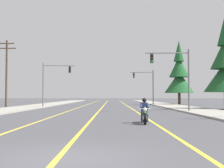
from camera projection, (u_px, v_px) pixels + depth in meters
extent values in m
plane|color=#47474C|center=(66.00, 158.00, 7.65)|extent=(400.00, 400.00, 0.00)
cube|color=yellow|center=(104.00, 105.00, 52.61)|extent=(0.16, 100.00, 0.01)
cube|color=yellow|center=(86.00, 105.00, 52.61)|extent=(0.16, 100.00, 0.01)
cube|color=yellow|center=(126.00, 105.00, 52.62)|extent=(0.16, 100.00, 0.01)
cube|color=#9E998E|center=(169.00, 106.00, 47.64)|extent=(4.40, 110.00, 0.14)
cube|color=#9E998E|center=(40.00, 106.00, 47.60)|extent=(4.40, 110.00, 0.14)
cylinder|color=black|center=(145.00, 119.00, 16.52)|extent=(0.16, 0.65, 0.64)
cylinder|color=black|center=(144.00, 117.00, 18.06)|extent=(0.16, 0.65, 0.64)
cylinder|color=silver|center=(144.00, 113.00, 16.63)|extent=(0.09, 0.33, 0.68)
sphere|color=white|center=(145.00, 110.00, 16.49)|extent=(0.20, 0.20, 0.20)
cylinder|color=silver|center=(144.00, 109.00, 16.69)|extent=(0.70, 0.09, 0.04)
ellipsoid|color=#143D23|center=(144.00, 113.00, 17.18)|extent=(0.36, 0.58, 0.28)
cube|color=silver|center=(144.00, 117.00, 17.29)|extent=(0.27, 0.46, 0.24)
cube|color=black|center=(144.00, 114.00, 17.62)|extent=(0.32, 0.54, 0.12)
cube|color=#143D23|center=(144.00, 112.00, 18.02)|extent=(0.22, 0.37, 0.08)
cylinder|color=silver|center=(141.00, 118.00, 17.70)|extent=(0.12, 0.55, 0.08)
cube|color=navy|center=(144.00, 107.00, 17.59)|extent=(0.38, 0.26, 0.56)
sphere|color=black|center=(144.00, 100.00, 17.59)|extent=(0.26, 0.26, 0.26)
cylinder|color=navy|center=(146.00, 114.00, 17.43)|extent=(0.17, 0.45, 0.30)
cylinder|color=navy|center=(147.00, 119.00, 17.24)|extent=(0.12, 0.16, 0.35)
cylinder|color=navy|center=(147.00, 106.00, 17.32)|extent=(0.14, 0.53, 0.27)
cylinder|color=navy|center=(141.00, 114.00, 17.45)|extent=(0.17, 0.45, 0.30)
cylinder|color=navy|center=(141.00, 119.00, 17.26)|extent=(0.12, 0.16, 0.35)
cylinder|color=navy|center=(140.00, 106.00, 17.35)|extent=(0.14, 0.53, 0.27)
cylinder|color=slate|center=(188.00, 81.00, 29.96)|extent=(0.18, 0.18, 6.20)
cylinder|color=slate|center=(166.00, 53.00, 30.09)|extent=(4.30, 0.16, 0.11)
cube|color=black|center=(151.00, 59.00, 30.09)|extent=(0.30, 0.24, 0.90)
sphere|color=black|center=(151.00, 55.00, 29.94)|extent=(0.18, 0.18, 0.18)
sphere|color=black|center=(151.00, 58.00, 29.93)|extent=(0.18, 0.18, 0.18)
sphere|color=green|center=(151.00, 61.00, 29.92)|extent=(0.18, 0.18, 0.18)
cylinder|color=slate|center=(43.00, 85.00, 42.31)|extent=(0.18, 0.18, 6.20)
cylinder|color=slate|center=(58.00, 66.00, 42.56)|extent=(4.34, 0.38, 0.11)
cube|color=black|center=(69.00, 70.00, 42.63)|extent=(0.31, 0.26, 0.90)
sphere|color=black|center=(69.00, 68.00, 42.80)|extent=(0.18, 0.18, 0.18)
sphere|color=black|center=(69.00, 70.00, 42.79)|extent=(0.18, 0.18, 0.18)
sphere|color=green|center=(69.00, 72.00, 42.78)|extent=(0.18, 0.18, 0.18)
cylinder|color=slate|center=(153.00, 87.00, 54.41)|extent=(0.18, 0.18, 6.20)
cylinder|color=slate|center=(141.00, 72.00, 54.65)|extent=(4.06, 0.38, 0.11)
cube|color=black|center=(133.00, 75.00, 54.72)|extent=(0.32, 0.26, 0.90)
sphere|color=black|center=(133.00, 74.00, 54.57)|extent=(0.18, 0.18, 0.18)
sphere|color=black|center=(133.00, 75.00, 54.56)|extent=(0.18, 0.18, 0.18)
sphere|color=green|center=(133.00, 77.00, 54.55)|extent=(0.18, 0.18, 0.18)
cylinder|color=#4C3828|center=(6.00, 74.00, 40.16)|extent=(0.26, 0.26, 8.98)
cube|color=#4C3828|center=(6.00, 43.00, 40.32)|extent=(1.95, 0.12, 0.12)
cylinder|color=slate|center=(0.00, 43.00, 40.32)|extent=(0.08, 0.08, 0.12)
cylinder|color=slate|center=(12.00, 43.00, 40.33)|extent=(0.08, 0.08, 0.12)
cube|color=#4C3828|center=(6.00, 48.00, 40.29)|extent=(2.38, 0.12, 0.12)
cylinder|color=slate|center=(14.00, 48.00, 40.30)|extent=(0.08, 0.08, 0.12)
cone|color=#194C23|center=(224.00, 30.00, 35.16)|extent=(1.80, 1.80, 3.58)
cylinder|color=#4C3828|center=(179.00, 99.00, 53.59)|extent=(0.47, 0.47, 2.13)
cone|color=#1E5628|center=(179.00, 82.00, 53.70)|extent=(5.21, 5.21, 3.74)
cone|color=#1E5628|center=(179.00, 67.00, 53.81)|extent=(3.54, 3.54, 3.74)
cone|color=#1E5628|center=(178.00, 51.00, 53.92)|extent=(1.88, 1.88, 3.74)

